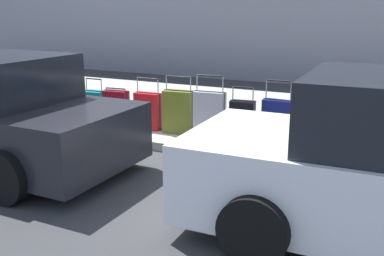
{
  "coord_description": "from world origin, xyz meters",
  "views": [
    {
      "loc": [
        -4.11,
        5.83,
        2.19
      ],
      "look_at": [
        -1.44,
        0.32,
        0.54
      ],
      "focal_mm": 42.46,
      "sensor_mm": 36.0,
      "label": 1
    }
  ],
  "objects": [
    {
      "name": "suitcase_black_4",
      "position": [
        -1.88,
        -0.55,
        0.47
      ],
      "size": [
        0.39,
        0.23,
        0.89
      ],
      "color": "black",
      "rests_on": "sidewalk_curb"
    },
    {
      "name": "sidewalk_curb",
      "position": [
        0.0,
        -2.5,
        0.07
      ],
      "size": [
        18.0,
        5.0,
        0.14
      ],
      "primitive_type": "cube",
      "color": "#9E9B93",
      "rests_on": "ground_plane"
    },
    {
      "name": "suitcase_red_7",
      "position": [
        -0.14,
        -0.66,
        0.46
      ],
      "size": [
        0.47,
        0.21,
        0.89
      ],
      "color": "red",
      "rests_on": "sidewalk_curb"
    },
    {
      "name": "suitcase_olive_6",
      "position": [
        -0.73,
        -0.65,
        0.5
      ],
      "size": [
        0.51,
        0.29,
        0.96
      ],
      "color": "#59601E",
      "rests_on": "sidewalk_curb"
    },
    {
      "name": "suitcase_navy_3",
      "position": [
        -2.4,
        -0.63,
        0.5
      ],
      "size": [
        0.45,
        0.22,
        1.02
      ],
      "color": "navy",
      "rests_on": "sidewalk_curb"
    },
    {
      "name": "suitcase_silver_5",
      "position": [
        -1.33,
        -0.55,
        0.52
      ],
      "size": [
        0.5,
        0.25,
        1.03
      ],
      "color": "#9EA0A8",
      "rests_on": "sidewalk_curb"
    },
    {
      "name": "fire_hydrant",
      "position": [
        2.48,
        -0.59,
        0.54
      ],
      "size": [
        0.39,
        0.21,
        0.77
      ],
      "color": "#D89E0C",
      "rests_on": "sidewalk_curb"
    },
    {
      "name": "suitcase_maroon_8",
      "position": [
        0.42,
        -0.52,
        0.46
      ],
      "size": [
        0.44,
        0.23,
        0.7
      ],
      "color": "maroon",
      "rests_on": "sidewalk_curb"
    },
    {
      "name": "bollard_post",
      "position": [
        3.06,
        -0.44,
        0.49
      ],
      "size": [
        0.17,
        0.17,
        0.69
      ],
      "primitive_type": "cylinder",
      "color": "brown",
      "rests_on": "sidewalk_curb"
    },
    {
      "name": "suitcase_teal_9",
      "position": [
        0.94,
        -0.6,
        0.43
      ],
      "size": [
        0.39,
        0.27,
        0.82
      ],
      "color": "#0F606B",
      "rests_on": "sidewalk_curb"
    },
    {
      "name": "suitcase_navy_10",
      "position": [
        1.47,
        -0.62,
        0.45
      ],
      "size": [
        0.46,
        0.24,
        0.68
      ],
      "color": "navy",
      "rests_on": "sidewalk_curb"
    },
    {
      "name": "suitcase_red_0",
      "position": [
        -3.9,
        -0.51,
        0.44
      ],
      "size": [
        0.38,
        0.21,
        0.88
      ],
      "color": "red",
      "rests_on": "sidewalk_curb"
    },
    {
      "name": "ground_plane",
      "position": [
        0.0,
        0.0,
        0.0
      ],
      "size": [
        40.0,
        40.0,
        0.0
      ],
      "primitive_type": "plane",
      "color": "#333335"
    },
    {
      "name": "suitcase_teal_2",
      "position": [
        -2.9,
        -0.59,
        0.5
      ],
      "size": [
        0.36,
        0.22,
        0.93
      ],
      "color": "#0F606B",
      "rests_on": "sidewalk_curb"
    },
    {
      "name": "suitcase_maroon_1",
      "position": [
        -3.4,
        -0.52,
        0.49
      ],
      "size": [
        0.42,
        0.22,
        0.96
      ],
      "color": "maroon",
      "rests_on": "sidewalk_curb"
    }
  ]
}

